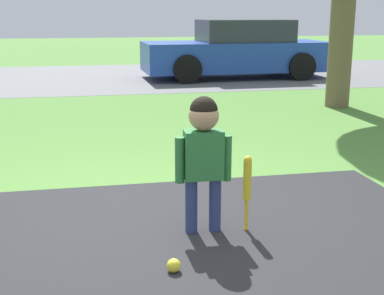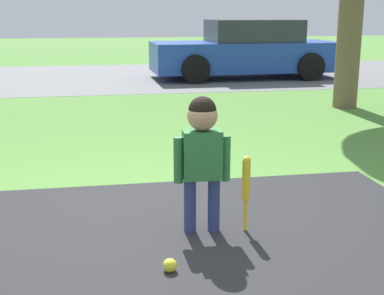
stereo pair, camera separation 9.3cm
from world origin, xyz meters
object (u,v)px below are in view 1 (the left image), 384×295
Objects in this scene: sports_ball at (174,266)px; parked_car at (237,51)px; baseball_bat at (247,183)px; child at (204,146)px.

sports_ball is 10.00m from parked_car.
sports_ball is at bearing 70.50° from parked_car.
baseball_bat is 6.47× the size of sports_ball.
child is 1.75× the size of baseball_bat.
parked_car is (3.15, 9.47, 0.60)m from sports_ball.
baseball_bat is at bearing 73.11° from parked_car.
child is 11.35× the size of sports_ball.
parked_car reaches higher than child.
sports_ball is at bearing -139.68° from baseball_bat.
sports_ball is 0.02× the size of parked_car.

